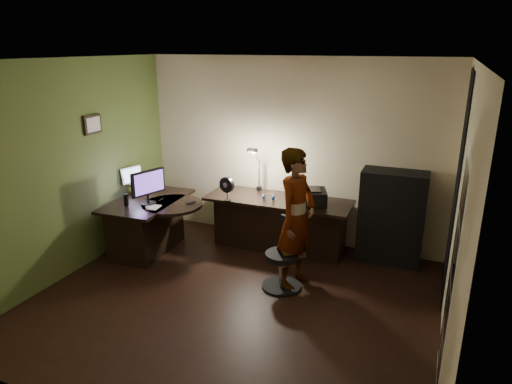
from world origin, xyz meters
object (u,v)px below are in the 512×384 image
at_px(desk_left, 149,225).
at_px(desk_right, 278,224).
at_px(person, 296,219).
at_px(office_chair, 282,255).
at_px(monitor, 148,192).
at_px(cabinet, 392,217).

xyz_separation_m(desk_left, desk_right, (1.68, 0.75, -0.00)).
distance_m(desk_right, person, 1.13).
bearing_deg(desk_left, person, -6.03).
distance_m(office_chair, person, 0.47).
bearing_deg(monitor, person, 19.40).
height_order(office_chair, person, person).
height_order(desk_right, cabinet, cabinet).
distance_m(cabinet, person, 1.51).
bearing_deg(desk_right, person, -58.95).
relative_size(desk_right, office_chair, 2.39).
distance_m(desk_left, cabinet, 3.37).
distance_m(desk_left, office_chair, 2.12).
height_order(desk_right, monitor, monitor).
distance_m(cabinet, monitor, 3.30).
bearing_deg(monitor, desk_right, 48.77).
xyz_separation_m(office_chair, person, (0.12, 0.15, 0.43)).
relative_size(desk_left, desk_right, 0.65).
bearing_deg(office_chair, monitor, -163.85).
xyz_separation_m(cabinet, monitor, (-3.07, -1.16, 0.32)).
relative_size(monitor, office_chair, 0.60).
distance_m(desk_right, monitor, 1.88).
bearing_deg(desk_right, monitor, -150.61).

